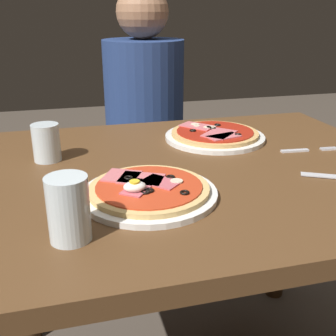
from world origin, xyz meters
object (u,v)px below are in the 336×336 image
object	(u,v)px
water_glass_far	(69,213)
diner_person	(145,143)
fork	(305,150)
dining_table	(194,212)
water_glass_near	(47,145)
pizza_foreground	(149,191)
pizza_across_left	(215,135)

from	to	relation	value
water_glass_far	diner_person	distance (m)	1.10
fork	dining_table	bearing A→B (deg)	-173.85
water_glass_near	pizza_foreground	bearing A→B (deg)	-53.89
water_glass_near	fork	bearing A→B (deg)	-8.57
pizza_foreground	water_glass_far	bearing A→B (deg)	-141.08
pizza_foreground	fork	bearing A→B (deg)	20.53
pizza_foreground	water_glass_far	world-z (taller)	water_glass_far
dining_table	diner_person	size ratio (longest dim) A/B	0.91
water_glass_near	fork	size ratio (longest dim) A/B	0.58
fork	diner_person	bearing A→B (deg)	111.62
water_glass_near	pizza_across_left	bearing A→B (deg)	7.48
dining_table	fork	xyz separation A→B (m)	(0.32, 0.03, 0.12)
pizza_foreground	pizza_across_left	bearing A→B (deg)	51.32
water_glass_near	water_glass_far	xyz separation A→B (m)	(0.04, -0.40, 0.01)
pizza_across_left	water_glass_far	world-z (taller)	water_glass_far
pizza_across_left	pizza_foreground	bearing A→B (deg)	-128.68
water_glass_near	diner_person	world-z (taller)	diner_person
pizza_foreground	water_glass_far	size ratio (longest dim) A/B	2.50
diner_person	pizza_across_left	bearing A→B (deg)	99.34
pizza_foreground	water_glass_near	xyz separation A→B (m)	(-0.20, 0.27, 0.03)
dining_table	fork	bearing A→B (deg)	6.15
dining_table	pizza_across_left	world-z (taller)	pizza_across_left
dining_table	water_glass_far	xyz separation A→B (m)	(-0.30, -0.26, 0.17)
water_glass_near	fork	xyz separation A→B (m)	(0.66, -0.10, -0.04)
dining_table	water_glass_near	distance (m)	0.40
pizza_foreground	water_glass_far	xyz separation A→B (m)	(-0.16, -0.13, 0.03)
pizza_across_left	water_glass_far	distance (m)	0.62
pizza_foreground	water_glass_near	size ratio (longest dim) A/B	2.98
water_glass_far	diner_person	size ratio (longest dim) A/B	0.09
pizza_foreground	diner_person	xyz separation A→B (m)	(0.17, 0.89, -0.19)
pizza_across_left	water_glass_near	xyz separation A→B (m)	(-0.46, -0.06, 0.03)
dining_table	pizza_foreground	bearing A→B (deg)	-136.19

